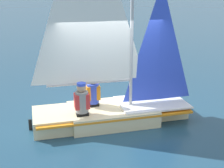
{
  "coord_description": "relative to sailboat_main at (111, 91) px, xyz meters",
  "views": [
    {
      "loc": [
        -7.13,
        0.97,
        3.33
      ],
      "look_at": [
        0.0,
        0.0,
        0.99
      ],
      "focal_mm": 50.0,
      "sensor_mm": 36.0,
      "label": 1
    }
  ],
  "objects": [
    {
      "name": "sailboat_main",
      "position": [
        0.0,
        0.0,
        0.0
      ],
      "size": [
        1.8,
        3.99,
        5.38
      ],
      "rotation": [
        0.0,
        0.0,
        4.83
      ],
      "color": "beige",
      "rests_on": "ground_plane"
    },
    {
      "name": "ground_plane",
      "position": [
        0.0,
        -0.04,
        -0.81
      ],
      "size": [
        260.0,
        260.0,
        0.0
      ],
      "primitive_type": "plane",
      "color": "navy"
    },
    {
      "name": "sailor_helm",
      "position": [
        0.18,
        0.42,
        -0.19
      ],
      "size": [
        0.33,
        0.37,
        1.16
      ],
      "rotation": [
        0.0,
        0.0,
        4.83
      ],
      "color": "black",
      "rests_on": "ground_plane"
    },
    {
      "name": "sailor_crew",
      "position": [
        -0.37,
        0.72,
        -0.18
      ],
      "size": [
        0.33,
        0.37,
        1.16
      ],
      "rotation": [
        0.0,
        0.0,
        4.83
      ],
      "color": "black",
      "rests_on": "ground_plane"
    }
  ]
}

